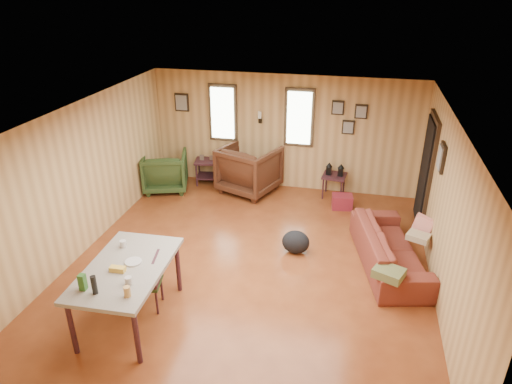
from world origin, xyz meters
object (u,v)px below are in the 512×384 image
sofa (390,242)px  recliner_brown (249,167)px  end_table (207,167)px  dining_table (126,272)px  recliner_green (165,169)px  side_table (335,174)px

sofa → recliner_brown: recliner_brown is taller
end_table → dining_table: 4.48m
sofa → dining_table: size_ratio=1.26×
end_table → recliner_green: bearing=-146.4°
side_table → dining_table: (-2.31, -4.37, 0.25)m
end_table → dining_table: (0.42, -4.44, 0.38)m
recliner_brown → recliner_green: 1.78m
recliner_green → dining_table: 4.12m
recliner_green → dining_table: size_ratio=0.55×
dining_table → side_table: bearing=60.0°
sofa → end_table: size_ratio=3.18×
sofa → recliner_brown: 3.53m
recliner_brown → recliner_green: size_ratio=1.21×
side_table → sofa: bearing=-65.9°
recliner_brown → end_table: 1.02m
end_table → recliner_brown: bearing=-11.3°
recliner_green → recliner_brown: bearing=172.4°
end_table → dining_table: dining_table is taller
dining_table → recliner_brown: bearing=80.2°
recliner_brown → dining_table: size_ratio=0.66×
recliner_green → end_table: recliner_green is taller
side_table → end_table: bearing=178.6°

